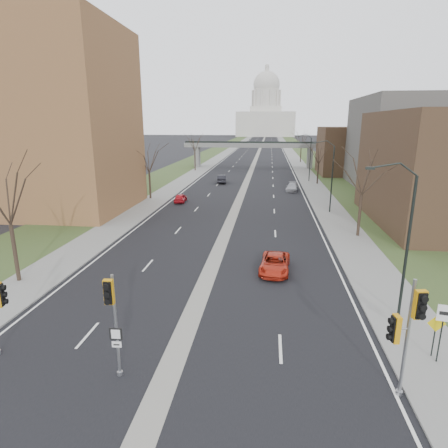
% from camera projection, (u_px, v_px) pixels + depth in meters
% --- Properties ---
extents(ground, '(700.00, 700.00, 0.00)m').
position_uv_depth(ground, '(171.00, 366.00, 17.08)').
color(ground, black).
rests_on(ground, ground).
extents(road_surface, '(20.00, 600.00, 0.01)m').
position_uv_depth(road_surface, '(260.00, 149.00, 160.88)').
color(road_surface, black).
rests_on(road_surface, ground).
extents(median_strip, '(1.20, 600.00, 0.02)m').
position_uv_depth(median_strip, '(260.00, 149.00, 160.88)').
color(median_strip, gray).
rests_on(median_strip, ground).
extents(sidewalk_right, '(4.00, 600.00, 0.12)m').
position_uv_depth(sidewalk_right, '(288.00, 149.00, 159.48)').
color(sidewalk_right, gray).
rests_on(sidewalk_right, ground).
extents(sidewalk_left, '(4.00, 600.00, 0.12)m').
position_uv_depth(sidewalk_left, '(232.00, 149.00, 162.24)').
color(sidewalk_left, gray).
rests_on(sidewalk_left, ground).
extents(grass_verge_right, '(8.00, 600.00, 0.10)m').
position_uv_depth(grass_verge_right, '(302.00, 149.00, 158.79)').
color(grass_verge_right, '#334620').
rests_on(grass_verge_right, ground).
extents(grass_verge_left, '(8.00, 600.00, 0.10)m').
position_uv_depth(grass_verge_left, '(218.00, 149.00, 162.93)').
color(grass_verge_left, '#334620').
rests_on(grass_verge_left, ground).
extents(apartment_building, '(25.00, 16.00, 22.00)m').
position_uv_depth(apartment_building, '(24.00, 121.00, 45.97)').
color(apartment_building, brown).
rests_on(apartment_building, ground).
extents(commercial_block_mid, '(18.00, 22.00, 15.00)m').
position_uv_depth(commercial_block_mid, '(415.00, 144.00, 61.76)').
color(commercial_block_mid, '#514F4A').
rests_on(commercial_block_mid, ground).
extents(commercial_block_far, '(14.00, 14.00, 10.00)m').
position_uv_depth(commercial_block_far, '(353.00, 151.00, 80.35)').
color(commercial_block_far, '#483321').
rests_on(commercial_block_far, ground).
extents(pedestrian_bridge, '(34.00, 3.00, 6.45)m').
position_uv_depth(pedestrian_bridge, '(253.00, 148.00, 92.51)').
color(pedestrian_bridge, slate).
rests_on(pedestrian_bridge, ground).
extents(capitol, '(48.00, 42.00, 55.75)m').
position_uv_depth(capitol, '(266.00, 114.00, 319.01)').
color(capitol, silver).
rests_on(capitol, ground).
extents(streetlight_near, '(2.61, 0.20, 8.70)m').
position_uv_depth(streetlight_near, '(398.00, 197.00, 19.76)').
color(streetlight_near, black).
rests_on(streetlight_near, sidewalk_right).
extents(streetlight_mid, '(2.61, 0.20, 8.70)m').
position_uv_depth(streetlight_mid, '(327.00, 156.00, 44.68)').
color(streetlight_mid, black).
rests_on(streetlight_mid, sidewalk_right).
extents(streetlight_far, '(2.61, 0.20, 8.70)m').
position_uv_depth(streetlight_far, '(307.00, 144.00, 69.61)').
color(streetlight_far, black).
rests_on(streetlight_far, sidewalk_right).
extents(tree_left_a, '(7.20, 7.20, 9.40)m').
position_uv_depth(tree_left_a, '(5.00, 188.00, 24.52)').
color(tree_left_a, '#382B21').
rests_on(tree_left_a, sidewalk_left).
extents(tree_left_b, '(6.75, 6.75, 8.81)m').
position_uv_depth(tree_left_b, '(148.00, 156.00, 53.38)').
color(tree_left_b, '#382B21').
rests_on(tree_left_b, sidewalk_left).
extents(tree_left_c, '(7.65, 7.65, 9.99)m').
position_uv_depth(tree_left_c, '(195.00, 140.00, 85.76)').
color(tree_left_c, '#382B21').
rests_on(tree_left_c, sidewalk_left).
extents(tree_right_a, '(7.20, 7.20, 9.40)m').
position_uv_depth(tree_right_a, '(364.00, 169.00, 34.95)').
color(tree_right_a, '#382B21').
rests_on(tree_right_a, sidewalk_right).
extents(tree_right_b, '(6.30, 6.30, 8.22)m').
position_uv_depth(tree_right_b, '(319.00, 152.00, 66.80)').
color(tree_right_b, '#382B21').
rests_on(tree_right_b, sidewalk_right).
extents(tree_right_c, '(7.65, 7.65, 9.99)m').
position_uv_depth(tree_right_c, '(302.00, 137.00, 104.82)').
color(tree_right_c, '#382B21').
rests_on(tree_right_c, sidewalk_right).
extents(signal_pole_median, '(0.55, 0.78, 4.77)m').
position_uv_depth(signal_pole_median, '(112.00, 310.00, 15.38)').
color(signal_pole_median, gray).
rests_on(signal_pole_median, ground).
extents(signal_pole_right, '(1.02, 0.87, 5.10)m').
position_uv_depth(signal_pole_right, '(407.00, 324.00, 14.25)').
color(signal_pole_right, gray).
rests_on(signal_pole_right, ground).
extents(speed_limit_sign, '(0.61, 0.14, 2.87)m').
position_uv_depth(speed_limit_sign, '(443.00, 323.00, 16.75)').
color(speed_limit_sign, black).
rests_on(speed_limit_sign, sidewalk_right).
extents(warning_sign, '(0.83, 0.06, 2.13)m').
position_uv_depth(warning_sign, '(435.00, 330.00, 17.32)').
color(warning_sign, black).
rests_on(warning_sign, sidewalk_right).
extents(car_left_near, '(1.66, 3.68, 1.22)m').
position_uv_depth(car_left_near, '(180.00, 198.00, 52.60)').
color(car_left_near, red).
rests_on(car_left_near, ground).
extents(car_left_far, '(2.10, 4.67, 1.49)m').
position_uv_depth(car_left_far, '(222.00, 179.00, 69.61)').
color(car_left_far, black).
rests_on(car_left_far, ground).
extents(car_right_near, '(2.45, 4.71, 1.27)m').
position_uv_depth(car_right_near, '(275.00, 263.00, 27.91)').
color(car_right_near, '#B42513').
rests_on(car_right_near, ground).
extents(car_right_mid, '(2.37, 4.61, 1.28)m').
position_uv_depth(car_right_mid, '(292.00, 187.00, 61.30)').
color(car_right_mid, '#9FA0A6').
rests_on(car_right_mid, ground).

